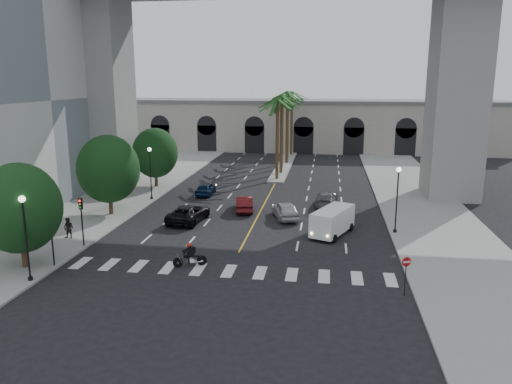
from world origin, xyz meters
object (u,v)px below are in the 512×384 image
(car_c, at_px, (189,213))
(cargo_van, at_px, (332,221))
(pedestrian_a, at_px, (42,219))
(lamp_post_right, at_px, (397,194))
(traffic_signal_near, at_px, (51,230))
(car_a, at_px, (285,210))
(car_b, at_px, (244,203))
(car_e, at_px, (206,189))
(car_d, at_px, (326,199))
(lamp_post_left_far, at_px, (150,169))
(do_not_enter_sign, at_px, (406,268))
(lamp_post_left_near, at_px, (25,231))
(pedestrian_b, at_px, (69,228))
(traffic_signal_far, at_px, (81,214))
(motorcycle_rider, at_px, (191,256))

(car_c, relative_size, cargo_van, 1.01)
(car_c, height_order, pedestrian_a, pedestrian_a)
(lamp_post_right, xyz_separation_m, traffic_signal_near, (-22.70, -10.50, -0.71))
(lamp_post_right, height_order, car_a, lamp_post_right)
(car_b, xyz_separation_m, car_e, (-5.08, 5.82, -0.03))
(car_b, height_order, car_d, car_b)
(car_e, relative_size, pedestrian_a, 2.22)
(lamp_post_left_far, bearing_deg, do_not_enter_sign, -41.91)
(traffic_signal_near, distance_m, do_not_enter_sign, 21.85)
(lamp_post_left_near, height_order, traffic_signal_near, lamp_post_left_near)
(lamp_post_left_near, distance_m, car_c, 15.43)
(car_c, bearing_deg, do_not_enter_sign, 148.38)
(lamp_post_left_near, distance_m, do_not_enter_sign, 22.00)
(traffic_signal_near, height_order, pedestrian_b, traffic_signal_near)
(traffic_signal_near, relative_size, car_e, 0.92)
(lamp_post_right, height_order, do_not_enter_sign, lamp_post_right)
(lamp_post_left_near, xyz_separation_m, lamp_post_left_far, (0.00, 21.00, 0.00))
(lamp_post_left_near, bearing_deg, car_a, 49.47)
(lamp_post_left_near, relative_size, traffic_signal_far, 1.47)
(lamp_post_left_near, relative_size, traffic_signal_near, 1.47)
(car_e, bearing_deg, traffic_signal_far, 75.23)
(lamp_post_right, bearing_deg, pedestrian_b, -168.14)
(lamp_post_left_far, distance_m, cargo_van, 20.12)
(cargo_van, bearing_deg, car_c, -166.77)
(car_b, distance_m, car_e, 7.72)
(car_d, xyz_separation_m, pedestrian_b, (-19.12, -13.48, 0.27))
(car_d, height_order, pedestrian_b, pedestrian_b)
(lamp_post_left_far, distance_m, pedestrian_b, 13.46)
(cargo_van, bearing_deg, car_b, 164.93)
(traffic_signal_far, distance_m, car_c, 9.65)
(car_d, distance_m, car_e, 12.86)
(motorcycle_rider, bearing_deg, pedestrian_b, 137.05)
(car_a, relative_size, car_d, 0.94)
(motorcycle_rider, xyz_separation_m, car_b, (1.11, 14.28, -0.01))
(motorcycle_rider, relative_size, do_not_enter_sign, 0.92)
(traffic_signal_far, xyz_separation_m, car_a, (13.78, 9.73, -1.76))
(car_d, distance_m, pedestrian_a, 25.22)
(traffic_signal_far, bearing_deg, car_a, 35.23)
(lamp_post_left_near, relative_size, car_d, 1.14)
(lamp_post_left_far, relative_size, car_e, 1.35)
(car_b, distance_m, car_d, 8.09)
(traffic_signal_near, relative_size, car_d, 0.78)
(do_not_enter_sign, bearing_deg, pedestrian_a, 140.18)
(car_d, bearing_deg, car_c, 37.33)
(traffic_signal_near, distance_m, car_b, 18.65)
(lamp_post_right, relative_size, car_b, 1.24)
(traffic_signal_near, distance_m, traffic_signal_far, 4.00)
(pedestrian_b, bearing_deg, cargo_van, 11.07)
(car_d, bearing_deg, car_b, 27.56)
(pedestrian_b, xyz_separation_m, do_not_enter_sign, (23.64, -6.50, 0.70))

